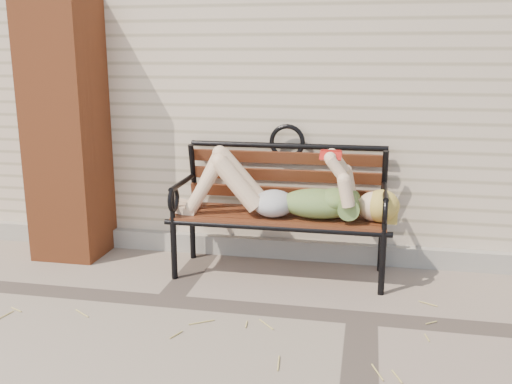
# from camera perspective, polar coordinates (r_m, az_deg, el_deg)

# --- Properties ---
(ground) EXTENTS (80.00, 80.00, 0.00)m
(ground) POSITION_cam_1_polar(r_m,az_deg,el_deg) (3.62, 10.55, -12.27)
(ground) COLOR #7E6B60
(ground) RESTS_ON ground
(house_wall) EXTENTS (8.00, 4.00, 3.00)m
(house_wall) POSITION_cam_1_polar(r_m,az_deg,el_deg) (6.27, 11.64, 12.69)
(house_wall) COLOR #C6B29B
(house_wall) RESTS_ON ground
(foundation_strip) EXTENTS (8.00, 0.10, 0.15)m
(foundation_strip) POSITION_cam_1_polar(r_m,az_deg,el_deg) (4.49, 10.81, -6.06)
(foundation_strip) COLOR #9B978C
(foundation_strip) RESTS_ON ground
(brick_pillar) EXTENTS (0.50, 0.50, 2.00)m
(brick_pillar) POSITION_cam_1_polar(r_m,az_deg,el_deg) (4.66, -18.39, 5.92)
(brick_pillar) COLOR brown
(brick_pillar) RESTS_ON ground
(garden_bench) EXTENTS (1.64, 0.65, 1.06)m
(garden_bench) POSITION_cam_1_polar(r_m,az_deg,el_deg) (4.13, 2.63, -0.00)
(garden_bench) COLOR black
(garden_bench) RESTS_ON ground
(reading_woman) EXTENTS (1.55, 0.35, 0.49)m
(reading_woman) POSITION_cam_1_polar(r_m,az_deg,el_deg) (3.99, 2.54, 0.06)
(reading_woman) COLOR #0A4048
(reading_woman) RESTS_ON ground
(straw_scatter) EXTENTS (2.84, 1.27, 0.01)m
(straw_scatter) POSITION_cam_1_polar(r_m,az_deg,el_deg) (3.17, -2.08, -15.87)
(straw_scatter) COLOR tan
(straw_scatter) RESTS_ON ground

